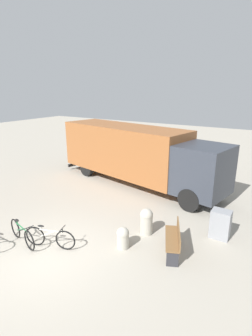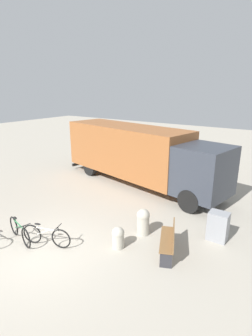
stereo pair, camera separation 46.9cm
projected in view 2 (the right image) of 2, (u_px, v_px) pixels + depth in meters
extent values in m
plane|color=#A8A091|center=(40.00, 254.00, 7.93)|extent=(60.00, 60.00, 0.00)
cube|color=#99592D|center=(126.00, 149.00, 13.90)|extent=(7.52, 3.61, 2.46)
cube|color=#333842|center=(204.00, 171.00, 10.80)|extent=(2.37, 2.49, 2.09)
cube|color=black|center=(86.00, 162.00, 16.83)|extent=(0.52, 2.09, 0.16)
cylinder|color=black|center=(213.00, 189.00, 11.75)|extent=(1.00, 0.47, 0.96)
cylinder|color=black|center=(189.00, 201.00, 10.47)|extent=(1.00, 0.47, 0.96)
cylinder|color=black|center=(115.00, 161.00, 16.26)|extent=(1.00, 0.47, 0.96)
cylinder|color=black|center=(90.00, 167.00, 14.98)|extent=(1.00, 0.47, 0.96)
cube|color=brown|center=(167.00, 239.00, 7.83)|extent=(0.96, 1.52, 0.04)
cube|color=brown|center=(174.00, 235.00, 7.75)|extent=(0.63, 1.37, 0.39)
cube|color=#2D2D33|center=(166.00, 261.00, 7.25)|extent=(0.33, 0.18, 0.46)
cube|color=#2D2D33|center=(168.00, 234.00, 8.55)|extent=(0.33, 0.18, 0.46)
torus|color=black|center=(14.00, 226.00, 8.89)|extent=(0.65, 0.20, 0.66)
torus|color=black|center=(26.00, 238.00, 8.16)|extent=(0.65, 0.20, 0.66)
cylinder|color=#26723F|center=(19.00, 225.00, 8.45)|extent=(0.86, 0.24, 0.04)
cylinder|color=#26723F|center=(18.00, 227.00, 8.54)|extent=(0.57, 0.17, 0.31)
cylinder|color=#26723F|center=(15.00, 220.00, 8.63)|extent=(0.03, 0.03, 0.11)
ellipsoid|color=black|center=(15.00, 218.00, 8.61)|extent=(0.24, 0.14, 0.05)
cylinder|color=black|center=(24.00, 228.00, 8.12)|extent=(0.03, 0.03, 0.14)
cylinder|color=black|center=(24.00, 226.00, 8.10)|extent=(0.13, 0.43, 0.02)
torus|color=black|center=(32.00, 234.00, 8.39)|extent=(0.64, 0.25, 0.66)
torus|color=black|center=(61.00, 239.00, 8.12)|extent=(0.64, 0.25, 0.66)
cylinder|color=silver|center=(46.00, 229.00, 8.18)|extent=(0.84, 0.31, 0.04)
cylinder|color=silver|center=(44.00, 232.00, 8.24)|extent=(0.56, 0.22, 0.31)
cylinder|color=silver|center=(38.00, 226.00, 8.24)|extent=(0.03, 0.03, 0.11)
ellipsoid|color=black|center=(37.00, 224.00, 8.22)|extent=(0.24, 0.15, 0.05)
cylinder|color=black|center=(58.00, 229.00, 8.05)|extent=(0.03, 0.03, 0.14)
cylinder|color=black|center=(58.00, 227.00, 8.03)|extent=(0.16, 0.43, 0.02)
cylinder|color=#B2AD9E|center=(118.00, 240.00, 8.19)|extent=(0.38, 0.38, 0.50)
sphere|color=#B2AD9E|center=(118.00, 233.00, 8.11)|extent=(0.40, 0.40, 0.40)
cylinder|color=#B2AD9E|center=(143.00, 225.00, 8.92)|extent=(0.43, 0.43, 0.70)
sphere|color=#B2AD9E|center=(143.00, 215.00, 8.82)|extent=(0.45, 0.45, 0.45)
cube|color=gray|center=(218.00, 226.00, 8.54)|extent=(0.63, 0.47, 0.97)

